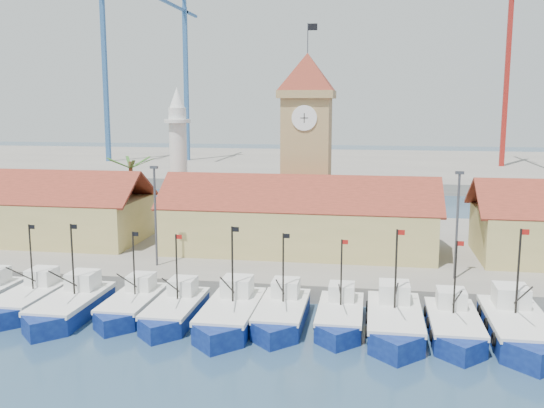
# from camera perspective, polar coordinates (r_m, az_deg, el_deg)

# --- Properties ---
(ground) EXTENTS (400.00, 400.00, 0.00)m
(ground) POSITION_cam_1_polar(r_m,az_deg,el_deg) (42.39, -0.74, -12.64)
(ground) COLOR #1D374F
(ground) RESTS_ON ground
(quay) EXTENTS (140.00, 32.00, 1.50)m
(quay) POSITION_cam_1_polar(r_m,az_deg,el_deg) (64.86, 3.01, -4.13)
(quay) COLOR gray
(quay) RESTS_ON ground
(terminal) EXTENTS (240.00, 80.00, 2.00)m
(terminal) POSITION_cam_1_polar(r_m,az_deg,el_deg) (149.59, 6.71, 3.61)
(terminal) COLOR gray
(terminal) RESTS_ON ground
(boat_1) EXTENTS (3.41, 9.33, 7.06)m
(boat_1) POSITION_cam_1_polar(r_m,az_deg,el_deg) (51.34, -22.01, -8.50)
(boat_1) COLOR #0B1755
(boat_1) RESTS_ON ground
(boat_2) EXTENTS (3.59, 9.82, 7.43)m
(boat_2) POSITION_cam_1_polar(r_m,az_deg,el_deg) (48.59, -18.54, -9.26)
(boat_2) COLOR #0B1755
(boat_2) RESTS_ON ground
(boat_3) EXTENTS (3.24, 8.88, 6.72)m
(boat_3) POSITION_cam_1_polar(r_m,az_deg,el_deg) (47.85, -13.11, -9.39)
(boat_3) COLOR #0B1755
(boat_3) RESTS_ON ground
(boat_4) EXTENTS (3.27, 8.97, 6.78)m
(boat_4) POSITION_cam_1_polar(r_m,az_deg,el_deg) (46.03, -9.19, -10.02)
(boat_4) COLOR #0B1755
(boat_4) RESTS_ON ground
(boat_5) EXTENTS (3.68, 10.08, 7.63)m
(boat_5) POSITION_cam_1_polar(r_m,az_deg,el_deg) (44.46, -3.97, -10.51)
(boat_5) COLOR #0B1755
(boat_5) RESTS_ON ground
(boat_6) EXTENTS (3.39, 9.29, 7.03)m
(boat_6) POSITION_cam_1_polar(r_m,az_deg,el_deg) (44.73, 0.88, -10.44)
(boat_6) COLOR #0B1755
(boat_6) RESTS_ON ground
(boat_7) EXTENTS (3.22, 8.82, 6.67)m
(boat_7) POSITION_cam_1_polar(r_m,az_deg,el_deg) (44.55, 6.40, -10.64)
(boat_7) COLOR #0B1755
(boat_7) RESTS_ON ground
(boat_8) EXTENTS (3.74, 10.23, 7.74)m
(boat_8) POSITION_cam_1_polar(r_m,az_deg,el_deg) (43.73, 11.47, -11.01)
(boat_8) COLOR #0B1755
(boat_8) RESTS_ON ground
(boat_9) EXTENTS (3.40, 9.32, 7.06)m
(boat_9) POSITION_cam_1_polar(r_m,az_deg,el_deg) (44.18, 16.78, -11.11)
(boat_9) COLOR #0B1755
(boat_9) RESTS_ON ground
(boat_10) EXTENTS (3.89, 10.66, 8.07)m
(boat_10) POSITION_cam_1_polar(r_m,az_deg,el_deg) (44.85, 22.13, -10.96)
(boat_10) COLOR #0B1755
(boat_10) RESTS_ON ground
(hall_left) EXTENTS (31.20, 10.13, 7.61)m
(hall_left) POSITION_cam_1_polar(r_m,az_deg,el_deg) (71.43, -23.81, -1.02)
(hall_left) COLOR tan
(hall_left) RESTS_ON quay
(hall_center) EXTENTS (27.04, 10.13, 7.61)m
(hall_center) POSITION_cam_1_polar(r_m,az_deg,el_deg) (60.28, 2.61, -2.02)
(hall_center) COLOR tan
(hall_center) RESTS_ON quay
(clock_tower) EXTENTS (5.80, 5.80, 22.70)m
(clock_tower) POSITION_cam_1_polar(r_m,az_deg,el_deg) (65.17, 3.29, 5.91)
(clock_tower) COLOR #A08352
(clock_tower) RESTS_ON quay
(minaret) EXTENTS (3.00, 3.00, 16.30)m
(minaret) POSITION_cam_1_polar(r_m,az_deg,el_deg) (70.47, -8.80, 4.25)
(minaret) COLOR silver
(minaret) RESTS_ON quay
(palm_tree) EXTENTS (5.60, 5.03, 8.39)m
(palm_tree) POSITION_cam_1_polar(r_m,az_deg,el_deg) (70.73, -13.09, 1.30)
(palm_tree) COLOR brown
(palm_tree) RESTS_ON quay
(lamp_posts) EXTENTS (80.70, 0.25, 9.03)m
(lamp_posts) POSITION_cam_1_polar(r_m,az_deg,el_deg) (51.95, 2.12, -1.07)
(lamp_posts) COLOR #3F3F44
(lamp_posts) RESTS_ON quay
(crane_blue_far) EXTENTS (1.00, 37.90, 48.45)m
(crane_blue_far) POSITION_cam_1_polar(r_m,az_deg,el_deg) (153.43, -15.86, 14.05)
(crane_blue_far) COLOR #305E95
(crane_blue_far) RESTS_ON terminal
(crane_blue_near) EXTENTS (1.00, 29.11, 44.21)m
(crane_blue_near) POSITION_cam_1_polar(r_m,az_deg,el_deg) (153.17, -8.24, 13.15)
(crane_blue_near) COLOR #305E95
(crane_blue_near) RESTS_ON terminal
(crane_red_right) EXTENTS (1.00, 31.58, 46.86)m
(crane_red_right) POSITION_cam_1_polar(r_m,az_deg,el_deg) (145.95, 21.46, 13.46)
(crane_red_right) COLOR #A41F19
(crane_red_right) RESTS_ON terminal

